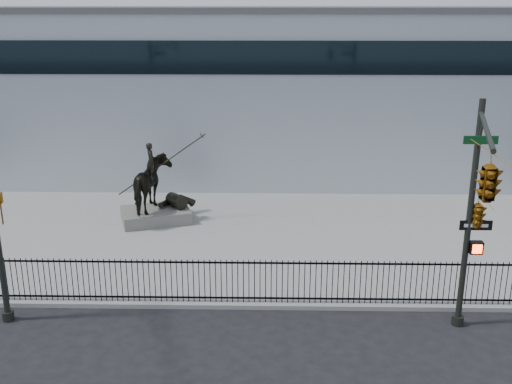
{
  "coord_description": "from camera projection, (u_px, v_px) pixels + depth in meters",
  "views": [
    {
      "loc": [
        1.1,
        -16.33,
        9.49
      ],
      "look_at": [
        0.65,
        6.0,
        2.43
      ],
      "focal_mm": 42.0,
      "sensor_mm": 36.0,
      "label": 1
    }
  ],
  "objects": [
    {
      "name": "statue_plinth",
      "position": [
        156.0,
        215.0,
        26.8
      ],
      "size": [
        3.43,
        2.84,
        0.55
      ],
      "primitive_type": "cube",
      "rotation": [
        0.0,
        0.0,
        0.32
      ],
      "color": "#605D58",
      "rests_on": "plaza"
    },
    {
      "name": "traffic_signal_right",
      "position": [
        482.0,
        198.0,
        14.95
      ],
      "size": [
        2.17,
        6.86,
        7.0
      ],
      "color": "black",
      "rests_on": "ground"
    },
    {
      "name": "equestrian_statue",
      "position": [
        155.0,
        184.0,
        26.38
      ],
      "size": [
        3.6,
        2.83,
        3.2
      ],
      "rotation": [
        0.0,
        0.0,
        0.32
      ],
      "color": "black",
      "rests_on": "statue_plinth"
    },
    {
      "name": "plaza",
      "position": [
        241.0,
        238.0,
        25.1
      ],
      "size": [
        30.0,
        12.0,
        0.15
      ],
      "primitive_type": "cube",
      "color": "gray",
      "rests_on": "ground"
    },
    {
      "name": "ground",
      "position": [
        231.0,
        326.0,
        18.45
      ],
      "size": [
        120.0,
        120.0,
        0.0
      ],
      "primitive_type": "plane",
      "color": "black",
      "rests_on": "ground"
    },
    {
      "name": "picket_fence",
      "position": [
        233.0,
        281.0,
        19.37
      ],
      "size": [
        22.1,
        0.1,
        1.5
      ],
      "color": "black",
      "rests_on": "plaza"
    },
    {
      "name": "building",
      "position": [
        250.0,
        90.0,
        36.16
      ],
      "size": [
        44.0,
        14.0,
        9.0
      ],
      "primitive_type": "cube",
      "color": "silver",
      "rests_on": "ground"
    }
  ]
}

